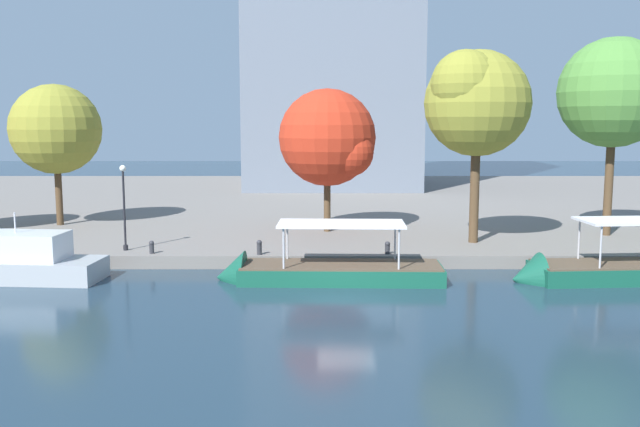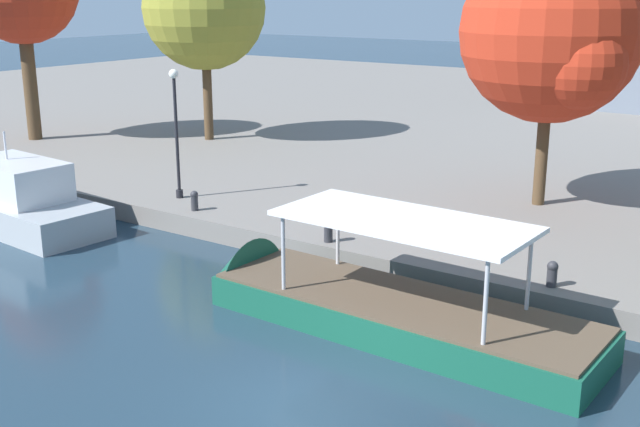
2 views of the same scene
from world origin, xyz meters
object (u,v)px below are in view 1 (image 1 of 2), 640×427
at_px(tour_boat_2, 628,274).
at_px(tree_5, 328,140).
at_px(lamp_post, 121,203).
at_px(mooring_bollard_1, 385,247).
at_px(tree_3, 51,128).
at_px(tour_boat_1, 317,275).
at_px(mooring_bollard_0, 149,247).
at_px(tree_0, 471,102).
at_px(mooring_bollard_2, 257,247).
at_px(tree_4, 611,93).

relative_size(tour_boat_2, tree_5, 1.41).
height_order(tour_boat_2, lamp_post, lamp_post).
xyz_separation_m(mooring_bollard_1, tree_3, (-21.95, 10.70, 6.36)).
bearing_deg(lamp_post, tour_boat_1, -22.22).
xyz_separation_m(mooring_bollard_0, tree_5, (9.88, 7.66, 5.58)).
relative_size(tour_boat_2, mooring_bollard_0, 18.30).
xyz_separation_m(tree_0, tree_3, (-27.23, 7.13, -1.56)).
xyz_separation_m(mooring_bollard_2, tree_4, (21.64, 6.64, 8.52)).
bearing_deg(mooring_bollard_2, tree_4, 17.06).
distance_m(mooring_bollard_1, tree_4, 18.17).
xyz_separation_m(lamp_post, tree_4, (29.27, 5.35, 6.25)).
bearing_deg(tree_4, mooring_bollard_0, -167.06).
height_order(tour_boat_2, tree_5, tree_5).
bearing_deg(tour_boat_2, tree_4, -110.10).
distance_m(mooring_bollard_2, lamp_post, 8.06).
height_order(mooring_bollard_1, mooring_bollard_2, mooring_bollard_2).
bearing_deg(mooring_bollard_0, tree_5, 37.78).
height_order(tour_boat_2, mooring_bollard_2, tour_boat_2).
bearing_deg(tour_boat_1, mooring_bollard_0, -19.09).
bearing_deg(tree_3, lamp_post, -52.54).
relative_size(mooring_bollard_1, tree_0, 0.06).
distance_m(tour_boat_1, tree_4, 22.83).
bearing_deg(tour_boat_1, tree_5, -91.91).
xyz_separation_m(tour_boat_1, tree_5, (0.68, 11.13, 6.39)).
height_order(mooring_bollard_1, tree_4, tree_4).
bearing_deg(tree_0, mooring_bollard_1, -145.94).
height_order(mooring_bollard_1, tree_0, tree_0).
bearing_deg(tour_boat_1, mooring_bollard_2, -42.37).
bearing_deg(tree_0, tour_boat_1, -142.36).
bearing_deg(tree_5, mooring_bollard_1, -68.81).
xyz_separation_m(mooring_bollard_2, lamp_post, (-7.63, 1.30, 2.27)).
bearing_deg(mooring_bollard_2, mooring_bollard_0, 177.01).
bearing_deg(lamp_post, tour_boat_2, -9.33).
bearing_deg(mooring_bollard_0, mooring_bollard_2, -2.99).
distance_m(tree_3, tree_5, 19.17).
xyz_separation_m(mooring_bollard_1, mooring_bollard_2, (-6.97, -0.19, 0.06)).
relative_size(tour_boat_1, mooring_bollard_0, 15.78).
relative_size(tour_boat_1, tour_boat_2, 0.86).
relative_size(mooring_bollard_0, tree_0, 0.06).
bearing_deg(tree_3, tree_0, -14.68).
distance_m(lamp_post, tree_0, 20.79).
xyz_separation_m(tree_4, tree_5, (-17.68, 1.33, -2.99)).
bearing_deg(tree_5, mooring_bollard_0, -142.22).
distance_m(tour_boat_1, tree_0, 14.29).
xyz_separation_m(mooring_bollard_1, lamp_post, (-14.60, 1.11, 2.32)).
xyz_separation_m(tour_boat_2, mooring_bollard_2, (-18.85, 3.05, 0.85)).
relative_size(mooring_bollard_0, mooring_bollard_1, 1.02).
bearing_deg(lamp_post, tree_3, 127.46).
distance_m(tour_boat_1, tree_3, 24.12).
bearing_deg(lamp_post, tree_0, 7.05).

